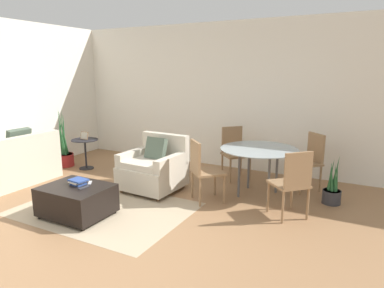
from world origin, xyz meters
name	(u,v)px	position (x,y,z in m)	size (l,w,h in m)	color
ground_plane	(93,240)	(0.00, 0.00, 0.00)	(20.00, 20.00, 0.00)	#936B47
wall_back	(219,96)	(0.00, 3.52, 1.38)	(12.00, 0.06, 2.75)	white
wall_left	(17,97)	(-3.16, 1.50, 1.38)	(0.06, 12.00, 2.75)	white
area_rug	(105,209)	(-0.49, 0.74, 0.00)	(2.30, 1.64, 0.01)	tan
armchair	(154,168)	(-0.33, 1.72, 0.34)	(0.90, 0.89, 0.86)	beige
ottoman	(77,200)	(-0.64, 0.40, 0.22)	(0.85, 0.67, 0.41)	black
book_stack	(78,182)	(-0.66, 0.46, 0.45)	(0.24, 0.21, 0.07)	#2D478C
tv_remote_primary	(90,183)	(-0.57, 0.58, 0.41)	(0.12, 0.14, 0.01)	#B7B7BC
tv_remote_secondary	(84,187)	(-0.51, 0.41, 0.41)	(0.05, 0.16, 0.01)	#333338
potted_plant	(64,153)	(-2.67, 2.02, 0.27)	(0.37, 0.37, 1.14)	maroon
side_table	(85,148)	(-2.14, 2.08, 0.41)	(0.50, 0.50, 0.58)	black
picture_frame	(84,136)	(-2.14, 2.08, 0.65)	(0.18, 0.06, 0.15)	#8C6647
dining_table	(259,153)	(1.21, 2.25, 0.65)	(1.15, 1.15, 0.73)	#99A8AD
dining_chair_near_left	(202,167)	(0.57, 1.62, 0.52)	(0.59, 0.59, 0.90)	#93704C
dining_chair_near_right	(293,180)	(1.84, 1.62, 0.52)	(0.59, 0.59, 0.90)	#93704C
dining_chair_far_left	(234,149)	(0.57, 2.88, 0.52)	(0.59, 0.59, 0.90)	#93704C
dining_chair_far_right	(310,158)	(1.84, 2.88, 0.52)	(0.59, 0.59, 0.90)	#93704C
potted_plant_small	(332,191)	(2.25, 2.41, 0.19)	(0.26, 0.26, 0.71)	#333338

